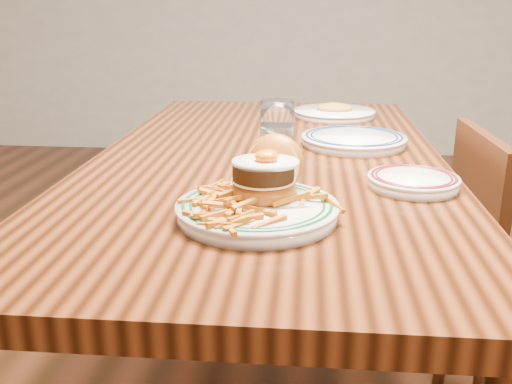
# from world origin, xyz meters

# --- Properties ---
(table) EXTENTS (0.85, 1.60, 0.75)m
(table) POSITION_xyz_m (0.00, 0.00, 0.66)
(table) COLOR black
(table) RESTS_ON floor
(chair_right) EXTENTS (0.39, 0.39, 0.82)m
(chair_right) POSITION_xyz_m (0.62, -0.03, 0.44)
(chair_right) COLOR #381C0B
(chair_right) RESTS_ON floor
(main_plate) EXTENTS (0.28, 0.30, 0.14)m
(main_plate) POSITION_xyz_m (0.02, -0.43, 0.79)
(main_plate) COLOR white
(main_plate) RESTS_ON table
(side_plate) EXTENTS (0.18, 0.19, 0.03)m
(side_plate) POSITION_xyz_m (0.31, -0.25, 0.77)
(side_plate) COLOR white
(side_plate) RESTS_ON table
(rear_plate) EXTENTS (0.27, 0.27, 0.03)m
(rear_plate) POSITION_xyz_m (0.22, 0.11, 0.77)
(rear_plate) COLOR white
(rear_plate) RESTS_ON table
(water_glass) EXTENTS (0.09, 0.09, 0.13)m
(water_glass) POSITION_xyz_m (0.02, 0.04, 0.81)
(water_glass) COLOR white
(water_glass) RESTS_ON table
(far_plate) EXTENTS (0.27, 0.27, 0.05)m
(far_plate) POSITION_xyz_m (0.18, 0.51, 0.77)
(far_plate) COLOR white
(far_plate) RESTS_ON table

